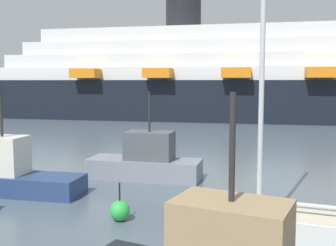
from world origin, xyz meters
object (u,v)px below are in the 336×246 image
object	(u,v)px
fishing_boat_1	(8,174)
fishing_boat_2	(146,162)
sailboat_3	(275,217)
channel_buoy_0	(120,211)
cruise_ship	(312,79)

from	to	relation	value
fishing_boat_1	fishing_boat_2	size ratio (longest dim) A/B	1.15
fishing_boat_1	fishing_boat_2	bearing A→B (deg)	-143.44
sailboat_3	fishing_boat_1	xyz separation A→B (m)	(-11.17, 2.30, 0.18)
fishing_boat_1	channel_buoy_0	world-z (taller)	fishing_boat_1
sailboat_3	fishing_boat_1	size ratio (longest dim) A/B	1.93
fishing_boat_1	cruise_ship	xyz separation A→B (m)	(15.40, 38.08, 4.29)
fishing_boat_1	cruise_ship	world-z (taller)	cruise_ship
sailboat_3	fishing_boat_1	distance (m)	11.41
sailboat_3	channel_buoy_0	bearing A→B (deg)	3.99
sailboat_3	fishing_boat_2	distance (m)	8.84
channel_buoy_0	cruise_ship	xyz separation A→B (m)	(9.42, 40.21, 4.73)
cruise_ship	fishing_boat_1	bearing A→B (deg)	-114.40
sailboat_3	cruise_ship	size ratio (longest dim) A/B	0.14
fishing_boat_1	cruise_ship	distance (m)	41.30
channel_buoy_0	fishing_boat_1	bearing A→B (deg)	160.39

